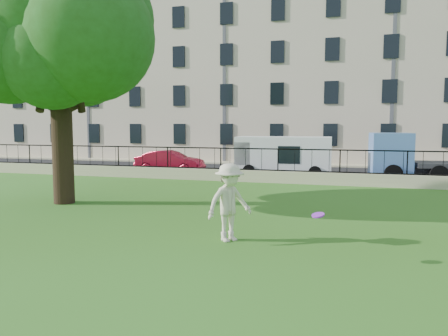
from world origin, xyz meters
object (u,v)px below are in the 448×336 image
(red_sedan, at_px, (170,162))
(blue_truck, at_px, (430,157))
(white_van, at_px, (283,156))
(tree, at_px, (56,27))
(frisbee, at_px, (318,215))
(man, at_px, (229,202))

(red_sedan, relative_size, blue_truck, 0.70)
(red_sedan, distance_m, white_van, 6.78)
(red_sedan, height_order, blue_truck, blue_truck)
(tree, bearing_deg, blue_truck, 37.97)
(tree, xyz_separation_m, frisbee, (9.74, -4.48, -5.39))
(red_sedan, xyz_separation_m, blue_truck, (14.38, 0.71, 0.56))
(white_van, height_order, blue_truck, blue_truck)
(tree, relative_size, blue_truck, 1.64)
(white_van, relative_size, blue_truck, 0.90)
(frisbee, distance_m, white_van, 15.85)
(blue_truck, bearing_deg, white_van, 174.50)
(man, bearing_deg, blue_truck, 15.56)
(red_sedan, bearing_deg, white_van, -85.96)
(frisbee, height_order, red_sedan, red_sedan)
(red_sedan, bearing_deg, frisbee, -147.96)
(blue_truck, bearing_deg, tree, -147.71)
(frisbee, xyz_separation_m, red_sedan, (-9.95, 14.83, -0.32))
(frisbee, relative_size, red_sedan, 0.07)
(man, height_order, white_van, white_van)
(tree, relative_size, man, 4.98)
(man, xyz_separation_m, frisbee, (2.24, -1.06, 0.03))
(tree, distance_m, red_sedan, 11.82)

